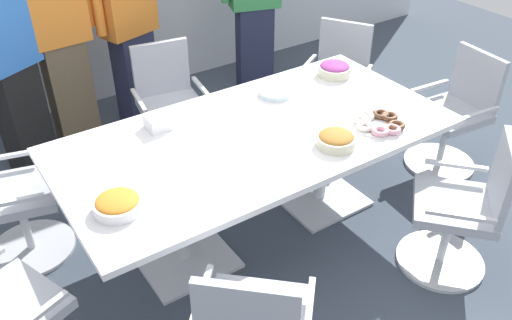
{
  "coord_description": "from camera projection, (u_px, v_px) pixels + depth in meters",
  "views": [
    {
      "loc": [
        -1.56,
        -2.33,
        2.48
      ],
      "look_at": [
        0.0,
        0.0,
        0.55
      ],
      "focal_mm": 38.17,
      "sensor_mm": 36.0,
      "label": 1
    }
  ],
  "objects": [
    {
      "name": "snack_bowl_candy_mix",
      "position": [
        335.0,
        69.0,
        3.92
      ],
      "size": [
        0.24,
        0.24,
        0.1
      ],
      "color": "beige",
      "rests_on": "conference_table"
    },
    {
      "name": "office_chair_0",
      "position": [
        454.0,
        118.0,
        4.12
      ],
      "size": [
        0.59,
        0.59,
        0.91
      ],
      "rotation": [
        0.0,
        0.0,
        1.48
      ],
      "color": "silver",
      "rests_on": "ground"
    },
    {
      "name": "snack_bowl_pretzels",
      "position": [
        336.0,
        139.0,
        3.15
      ],
      "size": [
        0.23,
        0.23,
        0.09
      ],
      "color": "beige",
      "rests_on": "conference_table"
    },
    {
      "name": "person_standing_1",
      "position": [
        57.0,
        30.0,
        4.03
      ],
      "size": [
        0.61,
        0.25,
        1.88
      ],
      "rotation": [
        0.0,
        0.0,
        -3.07
      ],
      "color": "brown",
      "rests_on": "ground"
    },
    {
      "name": "plate_stack",
      "position": [
        275.0,
        93.0,
        3.68
      ],
      "size": [
        0.22,
        0.22,
        0.04
      ],
      "color": "white",
      "rests_on": "conference_table"
    },
    {
      "name": "office_chair_6",
      "position": [
        462.0,
        214.0,
        3.2
      ],
      "size": [
        0.76,
        0.76,
        0.91
      ],
      "rotation": [
        0.0,
        0.0,
        0.73
      ],
      "color": "silver",
      "rests_on": "ground"
    },
    {
      "name": "office_chair_1",
      "position": [
        336.0,
        85.0,
        4.57
      ],
      "size": [
        0.74,
        0.74,
        0.91
      ],
      "rotation": [
        0.0,
        0.0,
        -4.17
      ],
      "color": "silver",
      "rests_on": "ground"
    },
    {
      "name": "ground_plane",
      "position": [
        256.0,
        227.0,
        3.72
      ],
      "size": [
        10.0,
        10.0,
        0.01
      ],
      "primitive_type": "cube",
      "color": "#3D4754"
    },
    {
      "name": "office_chair_2",
      "position": [
        171.0,
        111.0,
        4.21
      ],
      "size": [
        0.62,
        0.62,
        0.91
      ],
      "rotation": [
        0.0,
        0.0,
        -3.3
      ],
      "color": "silver",
      "rests_on": "ground"
    },
    {
      "name": "napkin_pile",
      "position": [
        158.0,
        122.0,
        3.31
      ],
      "size": [
        0.14,
        0.14,
        0.09
      ],
      "primitive_type": "cube",
      "color": "white",
      "rests_on": "conference_table"
    },
    {
      "name": "person_standing_2",
      "position": [
        129.0,
        24.0,
        4.36
      ],
      "size": [
        0.61,
        0.34,
        1.74
      ],
      "rotation": [
        0.0,
        0.0,
        -2.84
      ],
      "color": "#232842",
      "rests_on": "ground"
    },
    {
      "name": "donut_platter",
      "position": [
        379.0,
        123.0,
        3.34
      ],
      "size": [
        0.31,
        0.32,
        0.04
      ],
      "color": "white",
      "rests_on": "conference_table"
    },
    {
      "name": "snack_bowl_chips_orange",
      "position": [
        118.0,
        204.0,
        2.67
      ],
      "size": [
        0.25,
        0.25,
        0.08
      ],
      "color": "white",
      "rests_on": "conference_table"
    },
    {
      "name": "person_standing_0",
      "position": [
        7.0,
        57.0,
        3.8
      ],
      "size": [
        0.58,
        0.4,
        1.76
      ],
      "rotation": [
        0.0,
        0.0,
        -2.66
      ],
      "color": "black",
      "rests_on": "ground"
    },
    {
      "name": "office_chair_3",
      "position": [
        8.0,
        203.0,
        3.29
      ],
      "size": [
        0.65,
        0.65,
        0.91
      ],
      "rotation": [
        0.0,
        0.0,
        -1.81
      ],
      "color": "silver",
      "rests_on": "ground"
    },
    {
      "name": "conference_table",
      "position": [
        256.0,
        150.0,
        3.36
      ],
      "size": [
        2.4,
        1.2,
        0.75
      ],
      "color": "white",
      "rests_on": "ground"
    }
  ]
}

